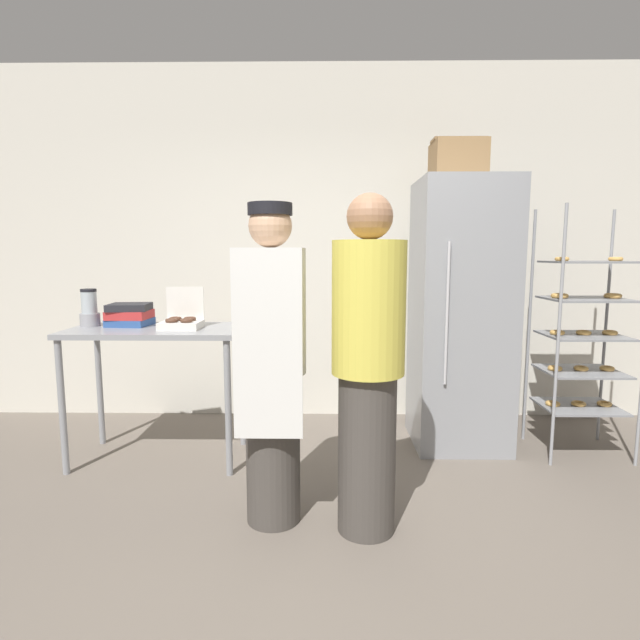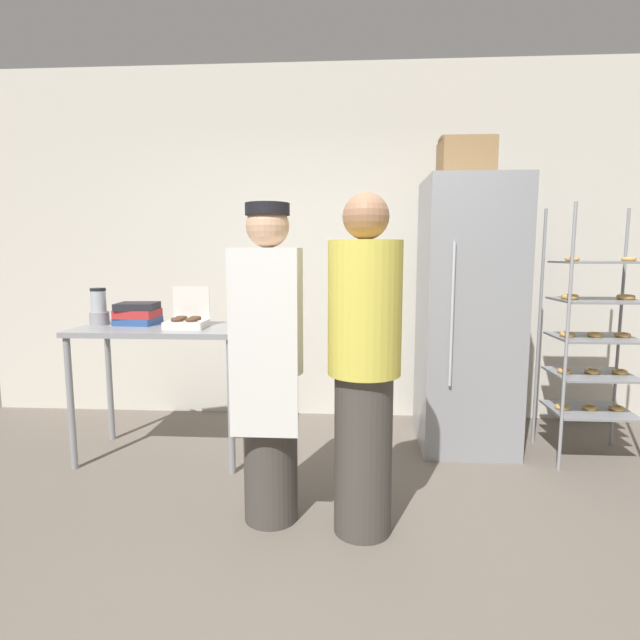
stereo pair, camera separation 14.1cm
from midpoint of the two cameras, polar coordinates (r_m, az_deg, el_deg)
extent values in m
plane|color=#6B6056|center=(2.53, 0.29, -27.08)|extent=(14.00, 14.00, 0.00)
cube|color=silver|center=(4.42, 0.59, 8.49)|extent=(6.40, 0.12, 3.02)
cube|color=gray|center=(3.84, 14.73, 0.57)|extent=(0.67, 0.68, 1.97)
cube|color=gray|center=(3.52, 16.03, 0.23)|extent=(0.62, 0.02, 1.62)
cylinder|color=silver|center=(3.44, 13.20, 0.66)|extent=(0.02, 0.02, 0.97)
cylinder|color=#93969B|center=(3.63, 24.59, -1.93)|extent=(0.02, 0.02, 1.76)
cylinder|color=#93969B|center=(4.07, 21.88, -0.83)|extent=(0.02, 0.02, 1.76)
cylinder|color=#93969B|center=(4.32, 29.05, -0.79)|extent=(0.02, 0.02, 1.76)
cube|color=gray|center=(4.08, 26.55, -8.83)|extent=(0.53, 0.44, 0.01)
torus|color=#DBA351|center=(4.00, 24.15, -8.71)|extent=(0.10, 0.10, 0.03)
torus|color=#DBA351|center=(4.08, 26.57, -8.55)|extent=(0.10, 0.10, 0.03)
torus|color=#DBA351|center=(4.16, 28.90, -8.38)|extent=(0.10, 0.10, 0.03)
cube|color=gray|center=(4.02, 26.77, -5.26)|extent=(0.53, 0.44, 0.01)
torus|color=#DBA351|center=(3.94, 24.35, -5.05)|extent=(0.10, 0.10, 0.03)
torus|color=#DBA351|center=(4.02, 26.79, -4.96)|extent=(0.10, 0.10, 0.03)
torus|color=#DBA351|center=(4.10, 29.14, -4.86)|extent=(0.10, 0.10, 0.03)
cube|color=gray|center=(3.97, 27.00, -1.60)|extent=(0.53, 0.44, 0.01)
torus|color=#DBA351|center=(3.89, 24.56, -1.31)|extent=(0.10, 0.10, 0.03)
torus|color=#DBA351|center=(3.97, 27.01, -1.29)|extent=(0.10, 0.10, 0.03)
torus|color=#DBA351|center=(4.06, 29.37, -1.27)|extent=(0.10, 0.10, 0.03)
cube|color=gray|center=(3.94, 27.22, 2.13)|extent=(0.53, 0.44, 0.01)
torus|color=#DBA351|center=(3.86, 24.77, 2.53)|extent=(0.11, 0.11, 0.03)
torus|color=#DBA351|center=(4.03, 29.61, 2.42)|extent=(0.11, 0.11, 0.03)
cube|color=gray|center=(3.93, 27.45, 5.91)|extent=(0.53, 0.44, 0.01)
torus|color=#DBA351|center=(3.85, 24.98, 6.34)|extent=(0.09, 0.09, 0.03)
torus|color=#DBA351|center=(4.02, 29.85, 6.07)|extent=(0.09, 0.09, 0.03)
cube|color=gray|center=(3.62, -19.31, -1.13)|extent=(1.16, 0.61, 0.04)
cylinder|color=gray|center=(3.70, -28.38, -8.83)|extent=(0.04, 0.04, 0.90)
cylinder|color=gray|center=(3.32, -11.67, -9.89)|extent=(0.04, 0.04, 0.90)
cylinder|color=gray|center=(4.16, -24.79, -6.87)|extent=(0.04, 0.04, 0.90)
cylinder|color=gray|center=(3.82, -9.93, -7.51)|extent=(0.04, 0.04, 0.90)
cube|color=silver|center=(3.51, -16.71, -0.57)|extent=(0.26, 0.23, 0.05)
cube|color=silver|center=(3.61, -16.24, 1.87)|extent=(0.26, 0.01, 0.23)
torus|color=#513323|center=(3.48, -17.72, -0.05)|extent=(0.08, 0.08, 0.02)
torus|color=#513323|center=(3.45, -16.16, -0.06)|extent=(0.08, 0.08, 0.02)
torus|color=#513323|center=(3.56, -17.29, 0.13)|extent=(0.08, 0.08, 0.02)
torus|color=#513323|center=(3.53, -15.76, 0.13)|extent=(0.08, 0.08, 0.02)
cylinder|color=#99999E|center=(3.87, -25.75, 0.02)|extent=(0.13, 0.13, 0.09)
cylinder|color=#B2BCC1|center=(3.86, -25.85, 1.80)|extent=(0.10, 0.10, 0.15)
cylinder|color=black|center=(3.85, -25.92, 3.07)|extent=(0.11, 0.11, 0.02)
cube|color=#2D5193|center=(3.79, -21.89, -0.23)|extent=(0.29, 0.26, 0.05)
cube|color=#B72D2D|center=(3.78, -21.93, 0.58)|extent=(0.28, 0.25, 0.06)
cube|color=#232328|center=(3.77, -21.97, 1.38)|extent=(0.29, 0.27, 0.05)
cube|color=#937047|center=(3.94, 14.43, 17.16)|extent=(0.37, 0.33, 0.28)
cube|color=olive|center=(3.97, 14.51, 19.28)|extent=(0.38, 0.17, 0.02)
cylinder|color=#47423D|center=(2.77, -6.88, -14.23)|extent=(0.29, 0.29, 0.82)
cylinder|color=silver|center=(2.59, -7.14, 0.99)|extent=(0.36, 0.36, 0.65)
sphere|color=tan|center=(2.58, -7.30, 10.63)|extent=(0.22, 0.22, 0.22)
cube|color=white|center=(2.43, -7.70, -2.88)|extent=(0.34, 0.02, 0.93)
cylinder|color=black|center=(2.58, -7.33, 12.47)|extent=(0.23, 0.23, 0.06)
cylinder|color=#47423D|center=(2.66, 3.81, -14.90)|extent=(0.30, 0.30, 0.84)
cylinder|color=#DBCC4C|center=(2.48, 3.96, 1.38)|extent=(0.37, 0.37, 0.66)
sphere|color=#9E7051|center=(2.47, 4.06, 11.72)|extent=(0.23, 0.23, 0.23)
camera|label=1|loc=(0.07, -91.40, -0.19)|focal=28.00mm
camera|label=2|loc=(0.07, 88.60, 0.19)|focal=28.00mm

